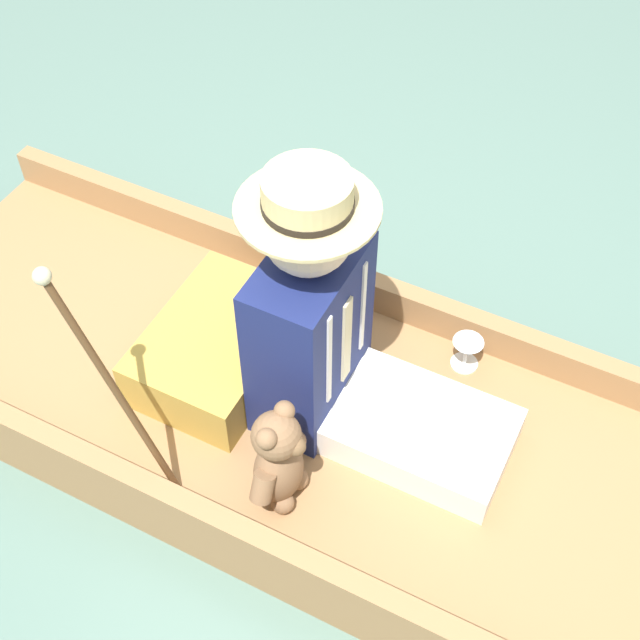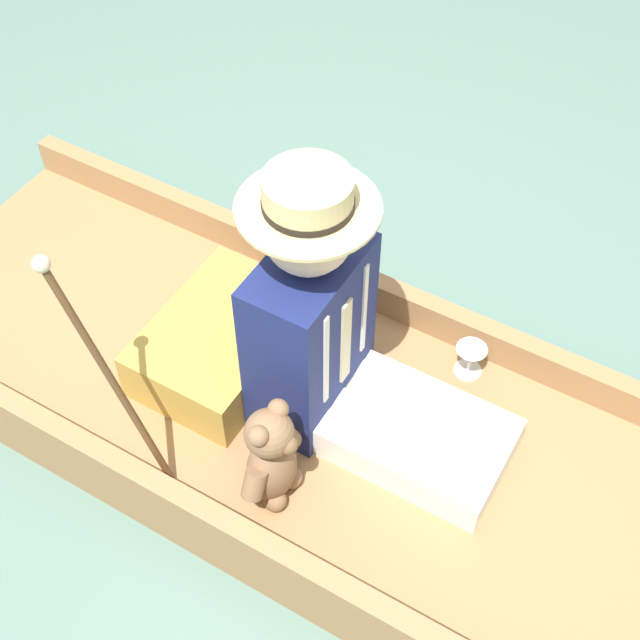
% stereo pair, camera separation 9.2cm
% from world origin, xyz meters
% --- Properties ---
extents(ground_plane, '(16.00, 16.00, 0.00)m').
position_xyz_m(ground_plane, '(0.00, 0.00, 0.00)').
color(ground_plane, slate).
extents(punt_boat, '(0.99, 2.70, 0.26)m').
position_xyz_m(punt_boat, '(0.00, 0.00, 0.08)').
color(punt_boat, '#997047').
rests_on(punt_boat, ground_plane).
extents(seat_cushion, '(0.53, 0.37, 0.17)m').
position_xyz_m(seat_cushion, '(-0.03, -0.26, 0.23)').
color(seat_cushion, '#B7933D').
rests_on(seat_cushion, punt_boat).
extents(seated_person, '(0.37, 0.78, 0.85)m').
position_xyz_m(seated_person, '(-0.05, 0.12, 0.47)').
color(seated_person, white).
rests_on(seated_person, punt_boat).
extents(teddy_bear, '(0.25, 0.15, 0.36)m').
position_xyz_m(teddy_bear, '(0.27, 0.12, 0.31)').
color(teddy_bear, '#846042').
rests_on(teddy_bear, punt_boat).
extents(wine_glass, '(0.09, 0.09, 0.11)m').
position_xyz_m(wine_glass, '(-0.37, 0.41, 0.22)').
color(wine_glass, silver).
rests_on(wine_glass, punt_boat).
extents(walking_cane, '(0.04, 0.28, 0.76)m').
position_xyz_m(walking_cane, '(0.40, -0.29, 0.59)').
color(walking_cane, brown).
rests_on(walking_cane, punt_boat).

